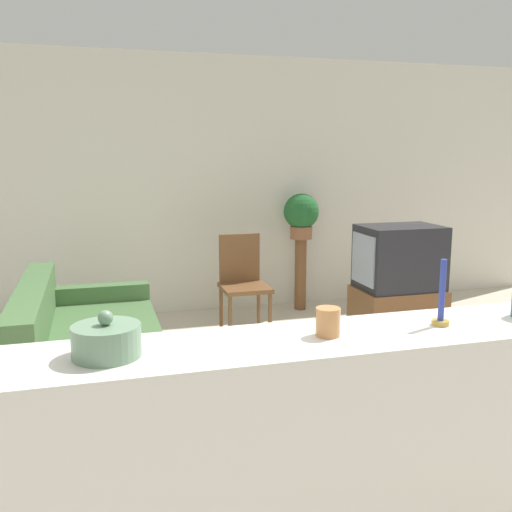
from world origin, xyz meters
name	(u,v)px	position (x,y,z in m)	size (l,w,h in m)	color
ground_plane	(269,483)	(0.00, 0.00, 0.00)	(14.00, 14.00, 0.00)	beige
wall_back	(173,186)	(0.00, 3.43, 1.35)	(9.00, 0.06, 2.70)	silver
couch	(87,353)	(-0.91, 1.50, 0.28)	(0.97, 1.86, 0.79)	#476B3D
tv_stand	(397,314)	(1.80, 1.88, 0.25)	(0.75, 0.53, 0.49)	brown
television	(399,257)	(1.80, 1.88, 0.77)	(0.72, 0.50, 0.57)	#232328
wooden_chair	(243,279)	(0.53, 2.55, 0.51)	(0.44, 0.44, 0.93)	brown
plant_stand	(300,274)	(1.32, 3.12, 0.39)	(0.13, 0.13, 0.78)	brown
potted_plant	(301,214)	(1.32, 3.12, 1.05)	(0.38, 0.38, 0.49)	#8E5B3D
foreground_counter	(321,460)	(0.00, -0.68, 0.51)	(2.55, 0.44, 1.02)	white
decorative_bowl	(107,340)	(-0.79, -0.68, 1.07)	(0.23, 0.23, 0.16)	gray
candle_jar	(328,322)	(0.01, -0.68, 1.07)	(0.09, 0.09, 0.11)	#C6844C
candlestick	(441,303)	(0.50, -0.68, 1.11)	(0.07, 0.07, 0.27)	#B7933D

